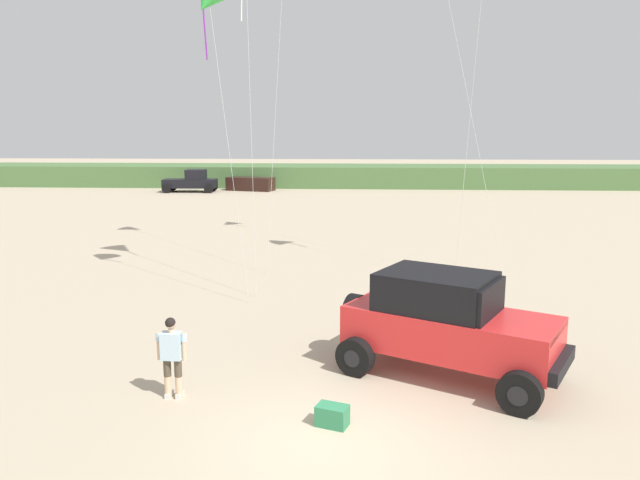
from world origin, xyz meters
TOP-DOWN VIEW (x-y plane):
  - ground_plane at (0.00, 0.00)m, footprint 220.00×220.00m
  - dune_ridge at (5.97, 50.25)m, footprint 90.00×7.68m
  - jeep at (2.39, 3.00)m, footprint 4.99×4.15m
  - person_watching at (-3.18, 1.53)m, footprint 0.62×0.31m
  - cooler_box at (0.02, 0.58)m, footprint 0.65×0.52m
  - distant_pickup at (-14.21, 42.97)m, footprint 4.67×2.53m
  - distant_sedan at (-9.23, 44.60)m, footprint 4.50×2.74m

SIDE VIEW (x-z plane):
  - ground_plane at x=0.00m, z-range 0.00..0.00m
  - cooler_box at x=0.02m, z-range 0.00..0.38m
  - distant_sedan at x=-9.23m, z-range 0.00..1.20m
  - person_watching at x=-3.18m, z-range 0.10..1.77m
  - distant_pickup at x=-14.21m, z-range -0.05..1.93m
  - dune_ridge at x=5.97m, z-range 0.00..1.99m
  - jeep at x=2.39m, z-range 0.07..2.33m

